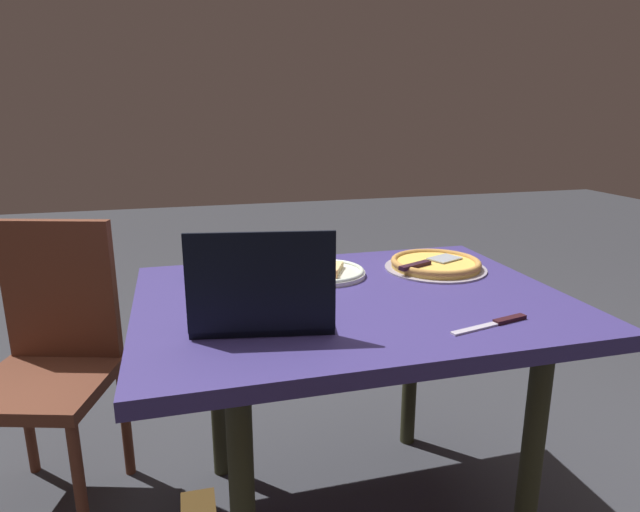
% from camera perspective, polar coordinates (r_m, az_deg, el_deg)
% --- Properties ---
extents(dining_table, '(1.16, 0.86, 0.75)m').
position_cam_1_polar(dining_table, '(1.53, 3.28, -7.14)').
color(dining_table, navy).
rests_on(dining_table, ground_plane).
extents(laptop, '(0.36, 0.30, 0.24)m').
position_cam_1_polar(laptop, '(1.29, -6.05, -5.07)').
color(laptop, black).
rests_on(laptop, dining_table).
extents(pizza_plate, '(0.24, 0.24, 0.04)m').
position_cam_1_polar(pizza_plate, '(1.66, 0.61, -1.68)').
color(pizza_plate, silver).
rests_on(pizza_plate, dining_table).
extents(pizza_tray, '(0.32, 0.32, 0.04)m').
position_cam_1_polar(pizza_tray, '(1.77, 12.05, -0.82)').
color(pizza_tray, '#9E95A7').
rests_on(pizza_tray, dining_table).
extents(table_knife, '(0.22, 0.07, 0.01)m').
position_cam_1_polar(table_knife, '(1.36, 18.12, -6.70)').
color(table_knife, silver).
rests_on(table_knife, dining_table).
extents(drink_cup, '(0.07, 0.07, 0.08)m').
position_cam_1_polar(drink_cup, '(1.67, -12.44, -0.94)').
color(drink_cup, '#4A8762').
rests_on(drink_cup, dining_table).
extents(chair_near, '(0.48, 0.48, 0.91)m').
position_cam_1_polar(chair_near, '(1.92, -26.46, -8.99)').
color(chair_near, brown).
rests_on(chair_near, ground_plane).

